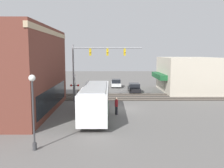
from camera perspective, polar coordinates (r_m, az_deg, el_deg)
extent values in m
plane|color=#605E5B|center=(29.13, 2.19, -5.64)|extent=(120.00, 120.00, 0.00)
cube|color=brown|center=(28.76, -21.59, 2.91)|extent=(15.28, 8.38, 9.13)
cube|color=tan|center=(27.58, -13.97, 11.39)|extent=(15.48, 0.36, 0.50)
cube|color=black|center=(27.88, -13.35, -2.84)|extent=(12.83, 0.12, 2.20)
cube|color=beige|center=(43.91, 16.83, 2.13)|extent=(11.26, 8.40, 5.70)
cube|color=#19592D|center=(42.76, 10.73, 1.85)|extent=(7.88, 1.20, 0.80)
cube|color=white|center=(25.07, -3.81, -3.67)|extent=(10.78, 2.55, 2.63)
cube|color=black|center=(25.00, -3.82, -2.79)|extent=(10.56, 2.59, 1.10)
cube|color=#288438|center=(25.31, -3.79, -6.22)|extent=(10.56, 2.58, 0.24)
cube|color=#A5A8AA|center=(24.85, -3.84, -0.56)|extent=(9.16, 2.17, 0.12)
cylinder|color=black|center=(28.44, -3.41, -4.93)|extent=(1.00, 2.57, 1.00)
cylinder|color=black|center=(21.86, -4.34, -8.63)|extent=(1.00, 2.57, 1.00)
cylinder|color=gray|center=(33.04, -8.79, 2.37)|extent=(0.20, 0.20, 7.48)
cylinder|color=gray|center=(32.59, -1.05, 8.27)|extent=(0.16, 8.91, 0.16)
cube|color=gold|center=(32.68, -4.99, 7.27)|extent=(0.30, 0.27, 0.90)
sphere|color=yellow|center=(32.52, -5.01, 7.28)|extent=(0.20, 0.20, 0.20)
cube|color=gold|center=(32.58, -1.05, 7.30)|extent=(0.30, 0.27, 0.90)
sphere|color=yellow|center=(32.42, -1.05, 7.30)|extent=(0.20, 0.20, 0.20)
cube|color=gold|center=(32.64, 2.90, 7.29)|extent=(0.30, 0.27, 0.90)
sphere|color=yellow|center=(32.47, 2.92, 7.29)|extent=(0.20, 0.20, 0.20)
cylinder|color=gray|center=(32.38, -8.50, -1.18)|extent=(0.14, 0.14, 3.60)
cube|color=white|center=(32.22, -8.54, 1.11)|extent=(1.41, 0.06, 1.41)
cube|color=white|center=(32.22, -8.54, 1.11)|extent=(1.41, 0.06, 1.41)
cylinder|color=#38383A|center=(32.31, -8.51, -0.30)|extent=(0.08, 0.90, 0.08)
sphere|color=red|center=(32.20, -7.73, -0.32)|extent=(0.28, 0.28, 0.28)
sphere|color=red|center=(32.33, -9.31, -0.32)|extent=(0.28, 0.28, 0.28)
cylinder|color=#38383A|center=(17.84, -17.25, -13.46)|extent=(0.28, 0.28, 0.50)
cylinder|color=#38383A|center=(17.24, -17.50, -7.06)|extent=(0.12, 0.12, 4.60)
sphere|color=white|center=(16.81, -17.82, 1.31)|extent=(0.44, 0.44, 0.44)
cube|color=#332D28|center=(35.00, 1.74, -3.45)|extent=(2.60, 60.00, 0.03)
cube|color=#6B6056|center=(34.28, 1.79, -3.57)|extent=(0.07, 60.00, 0.15)
cube|color=#6B6056|center=(35.69, 1.70, -3.14)|extent=(0.07, 60.00, 0.15)
cube|color=#332D28|center=(38.15, 1.56, -2.57)|extent=(2.60, 60.00, 0.03)
cube|color=#6B6056|center=(37.43, 1.60, -2.66)|extent=(0.07, 60.00, 0.15)
cube|color=#6B6056|center=(38.84, 1.53, -2.30)|extent=(0.07, 60.00, 0.15)
cube|color=black|center=(40.96, 5.07, -1.17)|extent=(4.43, 1.80, 0.58)
cube|color=black|center=(40.66, 5.11, -0.33)|extent=(2.44, 1.62, 0.68)
cylinder|color=black|center=(42.35, 4.89, -1.21)|extent=(0.64, 1.82, 0.64)
cylinder|color=black|center=(39.65, 5.25, -1.78)|extent=(0.64, 1.82, 0.64)
cube|color=silver|center=(47.39, 0.93, -0.03)|extent=(4.34, 1.80, 0.57)
cube|color=black|center=(47.10, 0.94, 0.69)|extent=(2.38, 1.62, 0.67)
cylinder|color=black|center=(48.75, 0.89, -0.09)|extent=(0.64, 1.82, 0.64)
cylinder|color=black|center=(46.08, 0.97, -0.51)|extent=(0.64, 1.82, 0.64)
cylinder|color=black|center=(26.30, 1.01, -6.07)|extent=(0.28, 0.28, 0.85)
cylinder|color=maroon|center=(26.13, 1.01, -4.40)|extent=(0.34, 0.34, 0.71)
sphere|color=tan|center=(26.04, 1.01, -3.38)|extent=(0.23, 0.23, 0.23)
cylinder|color=#473828|center=(32.28, -7.58, -3.66)|extent=(0.28, 0.28, 0.86)
cylinder|color=#4C4C51|center=(32.14, -7.61, -2.28)|extent=(0.34, 0.34, 0.72)
sphere|color=tan|center=(32.07, -7.62, -1.44)|extent=(0.23, 0.23, 0.23)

